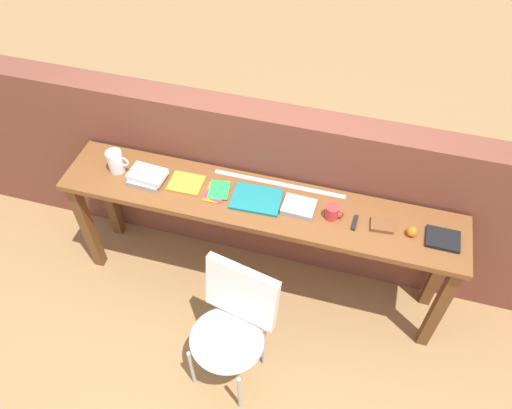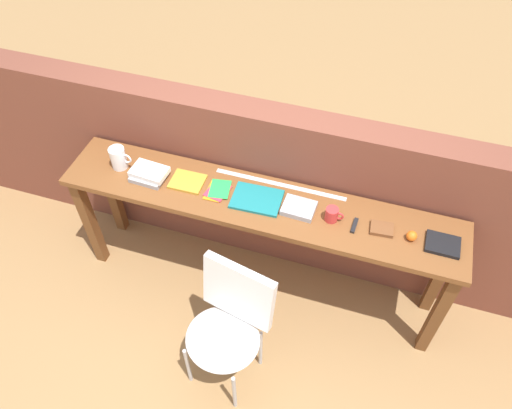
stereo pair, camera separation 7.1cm
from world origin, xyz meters
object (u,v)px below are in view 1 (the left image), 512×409
Objects in this scene: pamphlet_pile_colourful at (218,191)px; sports_ball_small at (412,232)px; book_stack_leftmost at (147,177)px; leather_journal_brown at (382,225)px; book_open_centre at (256,199)px; book_repair_rightmost at (443,239)px; mug at (332,212)px; chair_white_moulded at (232,324)px; magazine_cycling at (186,183)px; pitcher_white at (116,161)px; multitool_folded at (355,223)px.

sports_ball_small reaches higher than pamphlet_pile_colourful.
book_stack_leftmost reaches higher than leather_journal_brown.
leather_journal_brown reaches higher than pamphlet_pile_colourful.
leather_journal_brown reaches higher than book_open_centre.
book_stack_leftmost is 0.79× the size of book_open_centre.
leather_journal_brown is 0.34m from book_repair_rightmost.
mug reaches higher than book_repair_rightmost.
chair_white_moulded is 4.64× the size of pamphlet_pile_colourful.
sports_ball_small is at bearing 0.11° from book_stack_leftmost.
sports_ball_small is (1.17, -0.02, 0.02)m from pamphlet_pile_colourful.
sports_ball_small reaches higher than book_open_centre.
book_open_centre is at bearing -0.56° from pamphlet_pile_colourful.
pamphlet_pile_colourful is at bearing 174.71° from leather_journal_brown.
chair_white_moulded is at bearing -54.42° from magazine_cycling.
sports_ball_small is (1.38, -0.03, 0.02)m from magazine_cycling.
book_stack_leftmost is (0.22, -0.04, -0.04)m from pitcher_white.
pitcher_white is 0.68m from pamphlet_pile_colourful.
book_stack_leftmost is at bearing -179.49° from mug.
book_open_centre is at bearing 178.78° from sports_ball_small.
book_open_centre is at bearing -2.27° from magazine_cycling.
mug reaches higher than magazine_cycling.
magazine_cycling is at bearing 179.61° from book_repair_rightmost.
book_repair_rightmost is (0.34, -0.01, -0.00)m from leather_journal_brown.
multitool_folded is (1.52, -0.04, -0.07)m from pitcher_white.
book_stack_leftmost is 2.13× the size of multitool_folded.
multitool_folded is at bearing -1.35° from pitcher_white.
sports_ball_small is (1.85, -0.03, -0.05)m from pitcher_white.
book_open_centre is 2.71× the size of multitool_folded.
leather_journal_brown is (1.00, -0.01, 0.01)m from pamphlet_pile_colourful.
book_repair_rightmost is at bearing -3.05° from book_open_centre.
pamphlet_pile_colourful is 1.35m from book_repair_rightmost.
pitcher_white is 1.68m from leather_journal_brown.
magazine_cycling is (0.24, 0.03, -0.02)m from book_stack_leftmost.
book_open_centre is at bearing 178.47° from mug.
pitcher_white is 1.67× the size of multitool_folded.
multitool_folded reaches higher than chair_white_moulded.
pitcher_white is 0.62× the size of book_open_centre.
pitcher_white is 0.98× the size of book_repair_rightmost.
leather_journal_brown is (1.68, -0.02, -0.07)m from pitcher_white.
leather_journal_brown is (0.15, 0.02, 0.00)m from multitool_folded.
mug is 0.14m from multitool_folded.
pitcher_white is at bearing 179.00° from sports_ball_small.
chair_white_moulded is 1.25m from pitcher_white.
chair_white_moulded is at bearing -131.80° from multitool_folded.
leather_journal_brown is (0.75, -0.00, 0.00)m from book_open_centre.
pitcher_white is 0.96× the size of pamphlet_pile_colourful.
multitool_folded is 1.82× the size of sports_ball_small.
magazine_cycling is 1.88× the size of mug.
pamphlet_pile_colourful is 0.25m from book_open_centre.
book_open_centre is 1.10m from book_repair_rightmost.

